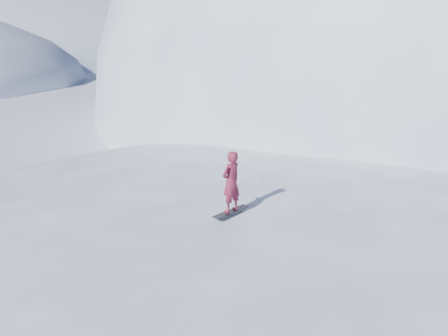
% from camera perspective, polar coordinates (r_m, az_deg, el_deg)
% --- Properties ---
extents(ground, '(400.00, 400.00, 0.00)m').
position_cam_1_polar(ground, '(17.09, 10.79, -11.64)').
color(ground, white).
rests_on(ground, ground).
extents(near_ridge, '(36.00, 28.00, 4.80)m').
position_cam_1_polar(near_ridge, '(19.93, 10.14, -7.37)').
color(near_ridge, white).
rests_on(near_ridge, ground).
extents(summit_peak, '(60.00, 56.00, 56.00)m').
position_cam_1_polar(summit_peak, '(49.41, 22.93, 5.90)').
color(summit_peak, white).
rests_on(summit_peak, ground).
extents(peak_shoulder, '(28.00, 24.00, 18.00)m').
position_cam_1_polar(peak_shoulder, '(38.31, 13.14, 4.04)').
color(peak_shoulder, white).
rests_on(peak_shoulder, ground).
extents(wind_bumps, '(16.00, 14.40, 1.00)m').
position_cam_1_polar(wind_bumps, '(18.66, 6.67, -8.92)').
color(wind_bumps, white).
rests_on(wind_bumps, ground).
extents(snowboard, '(1.31, 1.03, 0.02)m').
position_cam_1_polar(snowboard, '(15.19, 0.80, -4.99)').
color(snowboard, black).
rests_on(snowboard, near_ridge).
extents(snowboarder, '(0.82, 0.76, 1.87)m').
position_cam_1_polar(snowboarder, '(14.87, 0.81, -1.58)').
color(snowboarder, maroon).
rests_on(snowboarder, snowboard).
extents(board_tracks, '(1.86, 5.90, 0.04)m').
position_cam_1_polar(board_tracks, '(20.94, 0.01, 1.11)').
color(board_tracks, silver).
rests_on(board_tracks, ground).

